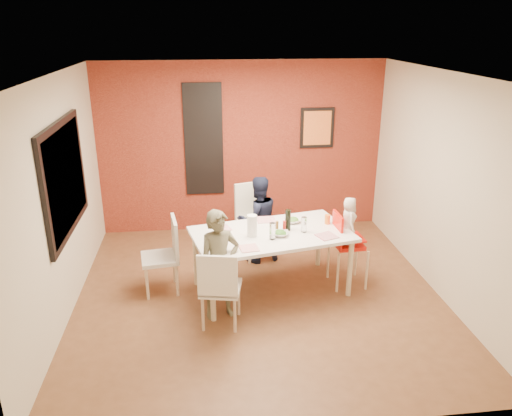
{
  "coord_description": "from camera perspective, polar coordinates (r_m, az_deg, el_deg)",
  "views": [
    {
      "loc": [
        -0.67,
        -5.48,
        3.22
      ],
      "look_at": [
        0.0,
        0.3,
        1.05
      ],
      "focal_mm": 35.0,
      "sensor_mm": 36.0,
      "label": 1
    }
  ],
  "objects": [
    {
      "name": "plate_near_right",
      "position": [
        6.09,
        8.08,
        -3.2
      ],
      "size": [
        0.28,
        0.28,
        0.01
      ],
      "primitive_type": "cube",
      "rotation": [
        0.0,
        0.0,
        0.38
      ],
      "color": "silver",
      "rests_on": "dining_table"
    },
    {
      "name": "glassblock_surround",
      "position": [
        7.88,
        -6.0,
        7.73
      ],
      "size": [
        0.6,
        0.03,
        1.76
      ],
      "primitive_type": "cube",
      "color": "black",
      "rests_on": "wall_back"
    },
    {
      "name": "salad_bowl_b",
      "position": [
        6.45,
        4.25,
        -1.44
      ],
      "size": [
        0.27,
        0.27,
        0.05
      ],
      "primitive_type": "imported",
      "rotation": [
        0.0,
        0.0,
        0.37
      ],
      "color": "white",
      "rests_on": "dining_table"
    },
    {
      "name": "high_chair",
      "position": [
        6.47,
        10.17,
        -3.86
      ],
      "size": [
        0.44,
        0.44,
        0.99
      ],
      "rotation": [
        0.0,
        0.0,
        1.63
      ],
      "color": "red",
      "rests_on": "ground"
    },
    {
      "name": "condiment_red",
      "position": [
        6.13,
        3.25,
        -2.15
      ],
      "size": [
        0.04,
        0.04,
        0.15
      ],
      "primitive_type": "cylinder",
      "color": "red",
      "rests_on": "dining_table"
    },
    {
      "name": "brick_accent_wall",
      "position": [
        7.97,
        -1.62,
        6.86
      ],
      "size": [
        4.5,
        0.02,
        2.7
      ],
      "primitive_type": "cube",
      "color": "maroon",
      "rests_on": "ground"
    },
    {
      "name": "plate_far_mid",
      "position": [
        6.52,
        1.15,
        -1.35
      ],
      "size": [
        0.23,
        0.23,
        0.01
      ],
      "primitive_type": "cube",
      "rotation": [
        0.0,
        0.0,
        -0.02
      ],
      "color": "white",
      "rests_on": "dining_table"
    },
    {
      "name": "child_far",
      "position": [
        7.0,
        0.23,
        -1.31
      ],
      "size": [
        0.71,
        0.62,
        1.25
      ],
      "primitive_type": "imported",
      "rotation": [
        0.0,
        0.0,
        3.41
      ],
      "color": "#161B32",
      "rests_on": "ground"
    },
    {
      "name": "plate_far_left",
      "position": [
        6.26,
        -3.95,
        -2.34
      ],
      "size": [
        0.26,
        0.26,
        0.01
      ],
      "primitive_type": "cube",
      "rotation": [
        0.0,
        0.0,
        0.33
      ],
      "color": "white",
      "rests_on": "dining_table"
    },
    {
      "name": "glassblock_strip",
      "position": [
        7.89,
        -6.01,
        7.74
      ],
      "size": [
        0.55,
        0.03,
        1.7
      ],
      "primitive_type": "cube",
      "color": "silver",
      "rests_on": "wall_back"
    },
    {
      "name": "chair_near",
      "position": [
        5.53,
        -4.21,
        -8.83
      ],
      "size": [
        0.51,
        0.51,
        0.94
      ],
      "rotation": [
        0.0,
        0.0,
        2.94
      ],
      "color": "silver",
      "rests_on": "ground"
    },
    {
      "name": "wall_back",
      "position": [
        7.99,
        -1.63,
        6.89
      ],
      "size": [
        4.5,
        0.02,
        2.7
      ],
      "primitive_type": "cube",
      "color": "beige",
      "rests_on": "ground"
    },
    {
      "name": "salad_bowl_a",
      "position": [
        6.05,
        2.77,
        -2.95
      ],
      "size": [
        0.25,
        0.25,
        0.05
      ],
      "primitive_type": "imported",
      "rotation": [
        0.0,
        0.0,
        -0.24
      ],
      "color": "silver",
      "rests_on": "dining_table"
    },
    {
      "name": "art_print_frame",
      "position": [
        8.07,
        6.99,
        9.08
      ],
      "size": [
        0.54,
        0.03,
        0.64
      ],
      "primitive_type": "cube",
      "color": "black",
      "rests_on": "wall_back"
    },
    {
      "name": "condiment_green",
      "position": [
        6.25,
        3.57,
        -1.73
      ],
      "size": [
        0.04,
        0.04,
        0.14
      ],
      "primitive_type": "cylinder",
      "color": "#377A28",
      "rests_on": "dining_table"
    },
    {
      "name": "picture_window_pane",
      "position": [
        6.12,
        -20.89,
        3.23
      ],
      "size": [
        0.02,
        1.55,
        1.15
      ],
      "primitive_type": "cube",
      "color": "black",
      "rests_on": "wall_left"
    },
    {
      "name": "wine_bottle",
      "position": [
        6.17,
        3.67,
        -1.39
      ],
      "size": [
        0.07,
        0.07,
        0.27
      ],
      "primitive_type": "cylinder",
      "color": "black",
      "rests_on": "dining_table"
    },
    {
      "name": "ground",
      "position": [
        6.4,
        0.32,
        -9.79
      ],
      "size": [
        4.5,
        4.5,
        0.0
      ],
      "primitive_type": "plane",
      "color": "brown",
      "rests_on": "ground"
    },
    {
      "name": "toddler",
      "position": [
        6.36,
        10.56,
        -1.42
      ],
      "size": [
        0.21,
        0.31,
        0.61
      ],
      "primitive_type": "imported",
      "rotation": [
        0.0,
        0.0,
        1.51
      ],
      "color": "silver",
      "rests_on": "high_chair"
    },
    {
      "name": "wall_front",
      "position": [
        3.8,
        4.52,
        -9.16
      ],
      "size": [
        4.5,
        0.02,
        2.7
      ],
      "primitive_type": "cube",
      "color": "beige",
      "rests_on": "ground"
    },
    {
      "name": "child_near",
      "position": [
        5.68,
        -4.19,
        -6.51
      ],
      "size": [
        0.55,
        0.44,
        1.3
      ],
      "primitive_type": "imported",
      "rotation": [
        0.0,
        0.0,
        0.3
      ],
      "color": "brown",
      "rests_on": "ground"
    },
    {
      "name": "sippy_cup",
      "position": [
        6.45,
        8.16,
        -1.3
      ],
      "size": [
        0.07,
        0.07,
        0.12
      ],
      "primitive_type": "cylinder",
      "color": "orange",
      "rests_on": "dining_table"
    },
    {
      "name": "picture_window_frame",
      "position": [
        6.12,
        -21.03,
        3.22
      ],
      "size": [
        0.05,
        1.7,
        1.3
      ],
      "primitive_type": "cube",
      "color": "black",
      "rests_on": "wall_left"
    },
    {
      "name": "plate_near_left",
      "position": [
        5.71,
        -0.81,
        -4.61
      ],
      "size": [
        0.24,
        0.24,
        0.01
      ],
      "primitive_type": "cube",
      "rotation": [
        0.0,
        0.0,
        0.15
      ],
      "color": "white",
      "rests_on": "dining_table"
    },
    {
      "name": "wine_glass_a",
      "position": [
        5.92,
        1.89,
        -2.65
      ],
      "size": [
        0.07,
        0.07,
        0.21
      ],
      "primitive_type": "cylinder",
      "color": "white",
      "rests_on": "dining_table"
    },
    {
      "name": "art_print_canvas",
      "position": [
        8.06,
        7.02,
        9.06
      ],
      "size": [
        0.44,
        0.01,
        0.54
      ],
      "primitive_type": "cube",
      "color": "#FB9337",
      "rests_on": "wall_back"
    },
    {
      "name": "wine_glass_b",
      "position": [
        6.15,
        5.5,
        -1.89
      ],
      "size": [
        0.07,
        0.07,
        0.2
      ],
      "primitive_type": "cylinder",
      "color": "white",
      "rests_on": "dining_table"
    },
    {
      "name": "chair_left",
      "position": [
        6.34,
        -10.21,
        -4.91
      ],
      "size": [
        0.51,
        0.51,
        0.97
      ],
      "rotation": [
        0.0,
        0.0,
        4.85
      ],
      "color": "silver",
      "rests_on": "ground"
    },
    {
      "name": "chair_far",
      "position": [
        7.24,
        -0.23,
        -0.85
      ],
      "size": [
        0.62,
        0.62,
        1.06
      ],
      "rotation": [
        0.0,
        0.0,
        0.31
      ],
      "color": "white",
      "rests_on": "ground"
    },
    {
      "name": "wall_right",
      "position": [
        6.49,
        20.49,
        2.37
      ],
      "size": [
        0.02,
        4.5,
        2.7
      ],
      "primitive_type": "cube",
      "color": "beige",
      "rests_on": "ground"
    },
    {
      "name": "paper_towel_roll",
      "position": [
        5.99,
        -0.45,
        -2.04
      ],
      "size": [
        0.12,
        0.12,
        0.27
      ],
      "primitive_type": "cylinder",
      "color": "white",
      "rests_on": "dining_table"
    },
    {
      "name": "condiment_brown",
      "position": [
        6.13,
        2.42,
        -2.15
      ],
      "size": [
        0.04,
        0.04,
        0.14
      ],
      "primitive_type": "cylinder",
      "color": "brown",
      "rests_on": "dining_table"
    },
    {
      "name": "ceiling",
      "position": [
        5.55,
        0.37,
        15.06
      ],
      "size": [
        4.5,
        4.5,
        0.02
      ],
      "primitive_type": "cube",
      "color": "silver",
      "rests_on": "wall_back"
    },
    {
      "name": "dining_table",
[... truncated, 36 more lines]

